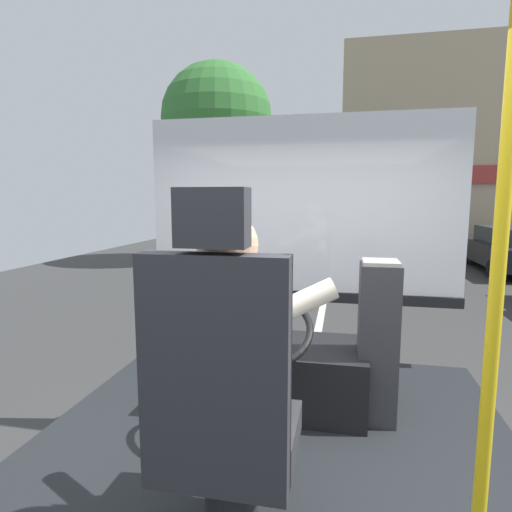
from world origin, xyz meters
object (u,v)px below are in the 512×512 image
fare_box (377,341)px  handrail_pole (495,308)px  bus_driver (232,349)px  steering_console (276,372)px  parked_car_silver (455,233)px  driver_seat (224,411)px

fare_box → handrail_pole: bearing=-77.2°
bus_driver → steering_console: 1.19m
handrail_pole → parked_car_silver: bearing=76.7°
fare_box → parked_car_silver: size_ratio=0.24×
steering_console → fare_box: fare_box is taller
fare_box → driver_seat: bearing=-117.8°
driver_seat → bus_driver: (-0.00, 0.11, 0.18)m
driver_seat → fare_box: size_ratio=1.40×
bus_driver → steering_console: (-0.00, 1.07, -0.54)m
driver_seat → handrail_pole: 0.94m
fare_box → parked_car_silver: fare_box is taller
bus_driver → parked_car_silver: bearing=74.0°
steering_console → handrail_pole: handrail_pole is taller
bus_driver → driver_seat: bearing=-90.0°
driver_seat → steering_console: (-0.00, 1.18, -0.35)m
driver_seat → bus_driver: size_ratio=1.71×
steering_console → parked_car_silver: bearing=72.9°
bus_driver → steering_console: size_ratio=0.71×
bus_driver → handrail_pole: (0.85, -0.06, 0.22)m
bus_driver → parked_car_silver: bus_driver is taller
bus_driver → parked_car_silver: (4.85, 16.87, -0.83)m
parked_car_silver → bus_driver: bearing=-106.0°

